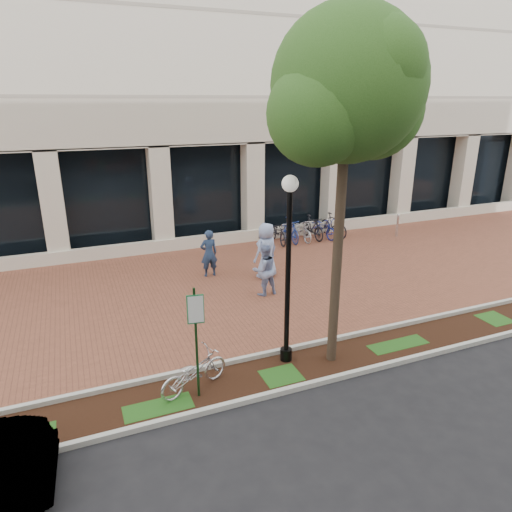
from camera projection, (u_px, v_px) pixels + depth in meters
name	position (u px, v px, depth m)	size (l,w,h in m)	color
ground	(252.00, 283.00, 15.49)	(120.00, 120.00, 0.00)	black
brick_plaza	(252.00, 282.00, 15.49)	(40.00, 9.00, 0.01)	brown
planting_strip	(333.00, 359.00, 10.90)	(40.00, 1.50, 0.01)	black
curb_plaza_side	(318.00, 343.00, 11.53)	(40.00, 0.12, 0.12)	#B4B5AB
curb_street_side	(351.00, 374.00, 10.22)	(40.00, 0.12, 0.12)	#B4B5AB
near_office_building	(168.00, 6.00, 21.39)	(40.00, 12.12, 16.00)	beige
parking_sign	(196.00, 330.00, 9.05)	(0.34, 0.07, 2.46)	#143916
lamppost	(288.00, 262.00, 10.08)	(0.36, 0.36, 4.41)	black
street_tree	(348.00, 96.00, 9.03)	(3.68, 3.06, 7.70)	#463628
locked_bicycle	(194.00, 372.00, 9.64)	(0.58, 1.66, 0.87)	silver
pedestrian_left	(209.00, 253.00, 15.82)	(0.61, 0.40, 1.68)	navy
pedestrian_mid	(264.00, 270.00, 14.30)	(0.81, 0.63, 1.67)	#8295C2
pedestrian_right	(266.00, 251.00, 15.65)	(0.95, 0.62, 1.95)	#90A8D8
bollard	(397.00, 225.00, 20.55)	(0.12, 0.12, 1.05)	silver
bike_rack_cluster	(306.00, 229.00, 20.11)	(3.53, 1.86, 1.04)	black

